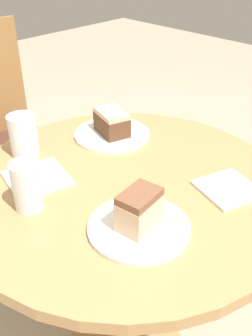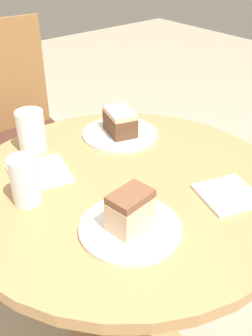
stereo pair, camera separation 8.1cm
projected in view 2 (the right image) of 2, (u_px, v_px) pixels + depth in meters
name	position (u px, v px, depth m)	size (l,w,h in m)	color
table	(126.00, 239.00, 1.09)	(0.82, 0.82, 0.76)	tan
chair	(18.00, 135.00, 1.72)	(0.49, 0.52, 0.97)	olive
plate_near	(130.00, 228.00, 0.83)	(0.22, 0.22, 0.01)	white
plate_far	(120.00, 134.00, 1.19)	(0.23, 0.23, 0.01)	white
cake_slice_near	(130.00, 210.00, 0.80)	(0.10, 0.07, 0.09)	beige
cake_slice_far	(120.00, 122.00, 1.17)	(0.10, 0.12, 0.07)	brown
glass_lemonade	(26.00, 183.00, 0.89)	(0.07, 0.07, 0.12)	silver
glass_water	(31.00, 133.00, 1.09)	(0.08, 0.08, 0.12)	silver
napkin_stack	(40.00, 173.00, 1.01)	(0.18, 0.18, 0.01)	silver
napkin_side	(228.00, 195.00, 0.93)	(0.17, 0.17, 0.01)	silver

